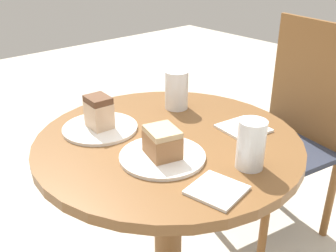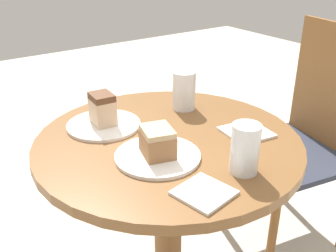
{
  "view_description": "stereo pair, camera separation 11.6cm",
  "coord_description": "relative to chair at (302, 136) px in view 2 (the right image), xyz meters",
  "views": [
    {
      "loc": [
        0.79,
        -0.69,
        1.31
      ],
      "look_at": [
        0.0,
        0.0,
        0.81
      ],
      "focal_mm": 42.0,
      "sensor_mm": 36.0,
      "label": 1
    },
    {
      "loc": [
        0.86,
        -0.6,
        1.31
      ],
      "look_at": [
        0.0,
        0.0,
        0.81
      ],
      "focal_mm": 42.0,
      "sensor_mm": 36.0,
      "label": 2
    }
  ],
  "objects": [
    {
      "name": "table",
      "position": [
        0.08,
        -0.8,
        0.04
      ],
      "size": [
        0.8,
        0.8,
        0.77
      ],
      "color": "brown",
      "rests_on": "ground_plane"
    },
    {
      "name": "chair",
      "position": [
        0.0,
        0.0,
        0.0
      ],
      "size": [
        0.55,
        0.54,
        1.0
      ],
      "rotation": [
        0.0,
        0.0,
        -0.18
      ],
      "color": "brown",
      "rests_on": "ground_plane"
    },
    {
      "name": "plate_near",
      "position": [
        -0.1,
        -0.92,
        0.27
      ],
      "size": [
        0.23,
        0.23,
        0.01
      ],
      "color": "white",
      "rests_on": "table"
    },
    {
      "name": "plate_far",
      "position": [
        0.16,
        -0.89,
        0.27
      ],
      "size": [
        0.24,
        0.24,
        0.01
      ],
      "color": "white",
      "rests_on": "table"
    },
    {
      "name": "cake_slice_near",
      "position": [
        -0.1,
        -0.92,
        0.32
      ],
      "size": [
        0.09,
        0.07,
        0.1
      ],
      "rotation": [
        0.0,
        0.0,
        4.64
      ],
      "color": "beige",
      "rests_on": "plate_near"
    },
    {
      "name": "cake_slice_far",
      "position": [
        0.16,
        -0.89,
        0.31
      ],
      "size": [
        0.11,
        0.1,
        0.08
      ],
      "rotation": [
        0.0,
        0.0,
        4.44
      ],
      "color": "#9E6B42",
      "rests_on": "plate_far"
    },
    {
      "name": "glass_lemonade",
      "position": [
        0.35,
        -0.75,
        0.32
      ],
      "size": [
        0.07,
        0.07,
        0.13
      ],
      "color": "silver",
      "rests_on": "table"
    },
    {
      "name": "glass_water",
      "position": [
        -0.08,
        -0.62,
        0.32
      ],
      "size": [
        0.08,
        0.08,
        0.13
      ],
      "color": "silver",
      "rests_on": "table"
    },
    {
      "name": "napkin_stack",
      "position": [
        0.19,
        -0.58,
        0.26
      ],
      "size": [
        0.15,
        0.15,
        0.01
      ],
      "rotation": [
        0.0,
        0.0,
        -0.13
      ],
      "color": "white",
      "rests_on": "table"
    },
    {
      "name": "napkin_side",
      "position": [
        0.37,
        -0.89,
        0.26
      ],
      "size": [
        0.14,
        0.14,
        0.01
      ],
      "rotation": [
        0.0,
        0.0,
        0.19
      ],
      "color": "white",
      "rests_on": "table"
    }
  ]
}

